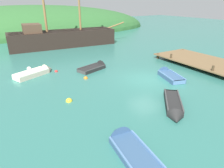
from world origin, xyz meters
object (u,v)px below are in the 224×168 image
(rowboat_far, at_px, (168,75))
(buoy_yellow, at_px, (69,101))
(rowboat_near_dock, at_px, (173,107))
(rowboat_outer_right, at_px, (127,146))
(buoy_white, at_px, (29,69))
(rowboat_portside, at_px, (96,68))
(sailing_ship, at_px, (63,40))
(rowboat_outer_left, at_px, (37,73))
(buoy_orange, at_px, (86,78))
(buoy_red, at_px, (56,72))

(rowboat_far, relative_size, buoy_yellow, 8.04)
(rowboat_far, bearing_deg, buoy_yellow, 106.59)
(rowboat_near_dock, distance_m, buoy_yellow, 6.60)
(rowboat_outer_right, bearing_deg, buoy_white, 13.58)
(buoy_yellow, bearing_deg, rowboat_portside, 48.14)
(sailing_ship, bearing_deg, rowboat_outer_left, -115.73)
(buoy_white, bearing_deg, rowboat_far, -40.37)
(buoy_yellow, bearing_deg, rowboat_far, -0.27)
(sailing_ship, height_order, rowboat_far, sailing_ship)
(rowboat_near_dock, height_order, buoy_yellow, rowboat_near_dock)
(rowboat_near_dock, height_order, rowboat_portside, rowboat_portside)
(rowboat_portside, height_order, rowboat_outer_left, rowboat_outer_left)
(rowboat_portside, height_order, rowboat_far, rowboat_portside)
(sailing_ship, relative_size, buoy_orange, 48.64)
(rowboat_outer_left, height_order, rowboat_far, rowboat_outer_left)
(rowboat_outer_left, xyz_separation_m, buoy_yellow, (0.66, -6.36, -0.14))
(buoy_red, bearing_deg, rowboat_outer_right, -91.29)
(rowboat_outer_right, height_order, buoy_orange, rowboat_outer_right)
(rowboat_far, height_order, buoy_red, rowboat_far)
(rowboat_near_dock, bearing_deg, buoy_red, -117.05)
(sailing_ship, distance_m, buoy_orange, 13.76)
(buoy_orange, distance_m, buoy_white, 6.33)
(rowboat_portside, xyz_separation_m, rowboat_far, (4.33, -5.13, 0.02))
(sailing_ship, height_order, buoy_yellow, sailing_ship)
(sailing_ship, relative_size, rowboat_near_dock, 5.19)
(rowboat_portside, relative_size, buoy_white, 8.04)
(rowboat_portside, xyz_separation_m, rowboat_outer_right, (-3.84, -10.65, -0.01))
(rowboat_near_dock, distance_m, rowboat_far, 5.63)
(rowboat_near_dock, distance_m, rowboat_portside, 9.30)
(rowboat_near_dock, xyz_separation_m, buoy_red, (-4.10, 10.40, -0.14))
(rowboat_portside, relative_size, buoy_orange, 9.70)
(buoy_red, xyz_separation_m, buoy_white, (-2.00, 2.18, 0.00))
(rowboat_outer_right, relative_size, buoy_white, 7.83)
(rowboat_portside, xyz_separation_m, buoy_yellow, (-4.56, -5.09, -0.09))
(rowboat_far, distance_m, buoy_white, 12.99)
(rowboat_near_dock, relative_size, buoy_red, 10.64)
(rowboat_outer_right, distance_m, buoy_white, 14.04)
(sailing_ship, xyz_separation_m, rowboat_near_dock, (-0.05, -20.89, -0.73))
(buoy_yellow, distance_m, buoy_red, 6.27)
(sailing_ship, relative_size, rowboat_outer_right, 5.14)
(rowboat_near_dock, relative_size, rowboat_outer_left, 0.89)
(buoy_yellow, bearing_deg, sailing_ship, 72.87)
(rowboat_near_dock, relative_size, buoy_yellow, 7.83)
(rowboat_near_dock, xyz_separation_m, rowboat_outer_left, (-5.75, 10.56, -0.00))
(rowboat_far, distance_m, buoy_orange, 7.06)
(sailing_ship, xyz_separation_m, rowboat_outer_right, (-4.42, -22.25, -0.80))
(rowboat_portside, bearing_deg, rowboat_outer_left, 147.77)
(sailing_ship, distance_m, rowboat_outer_left, 11.87)
(rowboat_near_dock, relative_size, rowboat_portside, 0.97)
(rowboat_near_dock, distance_m, rowboat_outer_right, 4.58)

